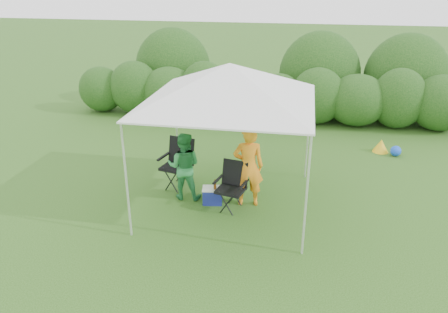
% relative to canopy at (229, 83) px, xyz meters
% --- Properties ---
extents(ground, '(70.00, 70.00, 0.00)m').
position_rel_canopy_xyz_m(ground, '(0.00, -0.50, -2.46)').
color(ground, '#35611E').
extents(hedge, '(12.16, 1.53, 1.80)m').
position_rel_canopy_xyz_m(hedge, '(0.15, 5.50, -1.64)').
color(hedge, '#264E18').
rests_on(hedge, ground).
extents(canopy, '(3.10, 3.10, 2.83)m').
position_rel_canopy_xyz_m(canopy, '(0.00, 0.00, 0.00)').
color(canopy, silver).
rests_on(canopy, ground).
extents(chair_right, '(0.67, 0.63, 0.95)m').
position_rel_canopy_xyz_m(chair_right, '(0.10, -0.17, -1.93)').
color(chair_right, black).
rests_on(chair_right, ground).
extents(chair_left, '(0.75, 0.71, 1.06)m').
position_rel_canopy_xyz_m(chair_left, '(-1.22, 0.59, -1.86)').
color(chair_left, black).
rests_on(chair_left, ground).
extents(man, '(0.66, 0.49, 1.64)m').
position_rel_canopy_xyz_m(man, '(0.38, 0.02, -1.64)').
color(man, orange).
rests_on(man, ground).
extents(woman, '(0.72, 0.58, 1.41)m').
position_rel_canopy_xyz_m(woman, '(-0.94, 0.06, -1.76)').
color(woman, '#2B8442').
rests_on(woman, ground).
extents(cooler, '(0.44, 0.35, 0.34)m').
position_rel_canopy_xyz_m(cooler, '(-0.32, -0.08, -2.29)').
color(cooler, navy).
rests_on(cooler, ground).
extents(bottle, '(0.06, 0.06, 0.22)m').
position_rel_canopy_xyz_m(bottle, '(-0.26, -0.12, -2.02)').
color(bottle, '#592D0C').
rests_on(bottle, cooler).
extents(lawn_toy, '(0.67, 0.56, 0.34)m').
position_rel_canopy_xyz_m(lawn_toy, '(3.50, 3.35, -2.30)').
color(lawn_toy, yellow).
rests_on(lawn_toy, ground).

